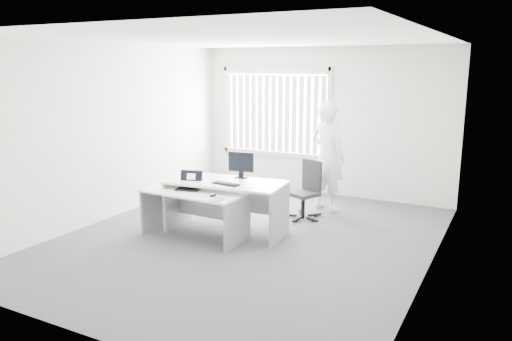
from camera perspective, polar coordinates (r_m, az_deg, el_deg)
The scene contains 18 objects.
ground at distance 7.28m, azimuth -1.04°, elevation -7.83°, with size 6.00×6.00×0.00m, color #56565E.
wall_back at distance 9.64m, azimuth 7.64°, elevation 5.54°, with size 5.00×0.02×2.80m, color silver.
wall_front at distance 4.60m, azimuth -19.57°, elevation -2.18°, with size 5.00×0.02×2.80m, color silver.
wall_left at distance 8.42m, azimuth -16.17°, elevation 4.24°, with size 0.02×6.00×2.80m, color silver.
wall_right at distance 6.14m, azimuth 19.79°, elevation 1.24°, with size 0.02×6.00×2.80m, color silver.
ceiling at distance 6.85m, azimuth -1.13°, elevation 14.76°, with size 5.00×6.00×0.02m, color white.
window at distance 9.98m, azimuth 2.16°, elevation 6.72°, with size 2.32×0.06×1.76m, color beige.
blinds at distance 9.93m, azimuth 2.01°, elevation 6.52°, with size 2.20×0.10×1.50m, color white, non-canonical shape.
desk_near at distance 7.28m, azimuth -7.08°, elevation -3.82°, with size 1.53×0.76×0.69m.
desk_far at distance 7.40m, azimuth -3.44°, elevation -2.89°, with size 1.80×0.97×0.79m.
office_chair at distance 8.20m, azimuth 5.63°, elevation -3.42°, with size 0.71×0.71×0.95m.
person at distance 8.60m, azimuth 8.16°, elevation 1.60°, with size 0.68×0.45×1.87m, color white.
laptop at distance 7.29m, azimuth -7.78°, elevation -1.20°, with size 0.33×0.30×0.26m, color black, non-canonical shape.
paper_sheet at distance 6.94m, azimuth -5.40°, elevation -2.92°, with size 0.33×0.23×0.00m, color white.
mouse at distance 6.91m, azimuth -4.96°, elevation -2.80°, with size 0.06×0.10×0.04m, color #B3B3B6, non-canonical shape.
booklet at distance 6.73m, azimuth -4.41°, elevation -3.34°, with size 0.15×0.21×0.01m, color silver.
keyboard at distance 7.14m, azimuth -3.46°, elevation -1.53°, with size 0.41×0.14×0.02m, color black.
monitor at distance 7.50m, azimuth -1.72°, elevation 0.62°, with size 0.40×0.12×0.40m, color black, non-canonical shape.
Camera 1 is at (3.33, -5.98, 2.47)m, focal length 35.00 mm.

